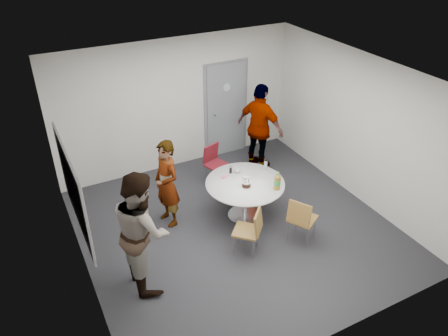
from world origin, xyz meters
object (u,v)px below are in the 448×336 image
door (226,110)px  chair_near_right (301,217)px  chair_near_left (252,228)px  person_main (167,184)px  chair_far (215,161)px  person_right (260,128)px  table (247,187)px  whiteboard (73,189)px  person_left (142,230)px

door → chair_near_right: door is taller
chair_near_left → person_main: person_main is taller
chair_far → person_right: bearing=167.9°
chair_near_left → table: bearing=18.3°
table → person_main: size_ratio=0.86×
table → chair_near_right: table is taller
door → whiteboard: 4.25m
whiteboard → chair_near_left: (2.38, -0.85, -0.96)m
chair_near_left → person_left: size_ratio=0.44×
chair_near_right → chair_far: (-0.42, 2.28, -0.02)m
person_main → person_right: size_ratio=0.86×
table → person_main: person_main is taller
whiteboard → chair_near_left: size_ratio=2.33×
whiteboard → person_left: 1.09m
person_main → person_left: 1.39m
table → person_left: person_left is taller
table → person_main: 1.37m
chair_near_right → person_main: size_ratio=0.54×
person_right → person_main: bearing=86.8°
chair_near_left → person_main: size_ratio=0.52×
chair_far → chair_near_right: bearing=82.6°
door → person_main: door is taller
chair_near_left → person_right: person_right is taller
whiteboard → chair_near_left: bearing=-19.6°
chair_near_left → chair_far: size_ratio=1.00×
chair_far → person_main: person_main is taller
door → person_main: 2.72m
table → chair_near_right: bearing=-67.8°
door → person_main: bearing=-139.0°
chair_near_right → chair_far: size_ratio=1.03×
chair_far → person_main: bearing=13.6°
table → person_left: 2.19m
person_main → chair_far: bearing=109.9°
whiteboard → person_main: (1.51, 0.50, -0.66)m
person_main → chair_near_left: bearing=21.2°
chair_near_right → whiteboard: bearing=-137.9°
whiteboard → person_left: whiteboard is taller
chair_far → person_left: bearing=25.0°
door → table: door is taller
chair_near_right → person_left: 2.55m
door → chair_far: bearing=-127.6°
table → chair_near_left: (-0.41, -0.87, -0.12)m
chair_near_right → chair_near_left: bearing=-131.1°
chair_far → table: bearing=72.3°
door → table: bearing=-108.8°
door → person_right: 0.96m
table → whiteboard: bearing=-179.6°
chair_near_left → person_left: (-1.66, 0.21, 0.43)m
chair_far → person_left: 2.85m
chair_near_right → person_main: 2.28m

